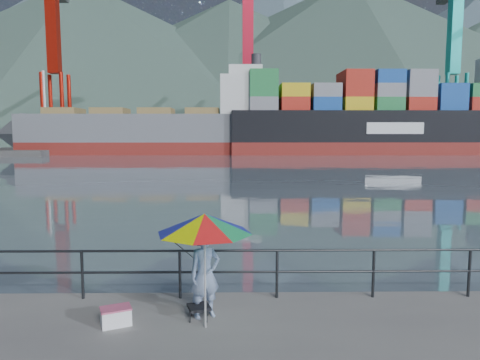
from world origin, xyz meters
name	(u,v)px	position (x,y,z in m)	size (l,w,h in m)	color
harbor_water	(227,145)	(0.00, 130.00, 0.00)	(500.00, 280.00, 0.00)	slate
far_dock	(268,149)	(10.00, 93.00, 0.00)	(200.00, 40.00, 0.40)	#514F4C
guardrail	(131,274)	(0.00, 1.70, 0.52)	(22.00, 0.06, 1.03)	#2D3033
mountains	(308,69)	(38.82, 207.75, 35.55)	(600.00, 332.80, 80.00)	#385147
port_cranes	(372,74)	(31.00, 84.00, 16.00)	(116.00, 28.00, 38.40)	#B5170A
container_stacks	(376,135)	(35.37, 93.46, 3.20)	(58.00, 8.40, 7.80)	gray
fisherman	(205,274)	(1.57, 0.80, 0.80)	(0.58, 0.38, 1.60)	#38629C
beach_umbrella	(205,224)	(1.61, 0.34, 1.85)	(1.89, 1.89, 2.03)	white
folding_stool	(199,312)	(1.47, 0.68, 0.13)	(0.48, 0.48, 0.25)	black
cooler_bag	(116,317)	(0.02, 0.46, 0.15)	(0.50, 0.34, 0.29)	white
fishing_rod	(187,294)	(1.12, 1.95, 0.00)	(0.02, 0.02, 2.19)	black
bulk_carrier	(170,130)	(-9.75, 73.04, 4.15)	(49.79, 8.62, 14.50)	maroon
container_ship	(395,121)	(31.88, 72.53, 5.86)	(57.07, 9.51, 18.10)	maroon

